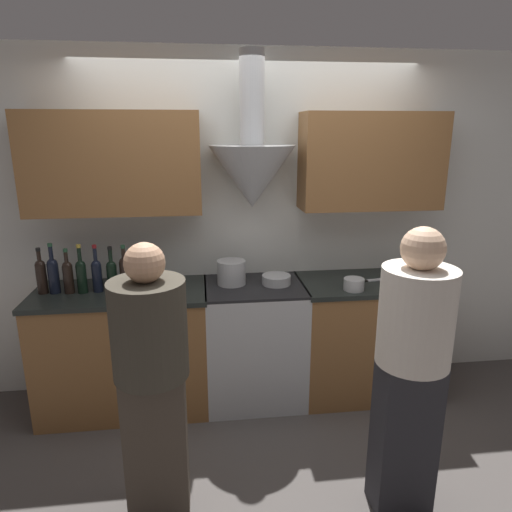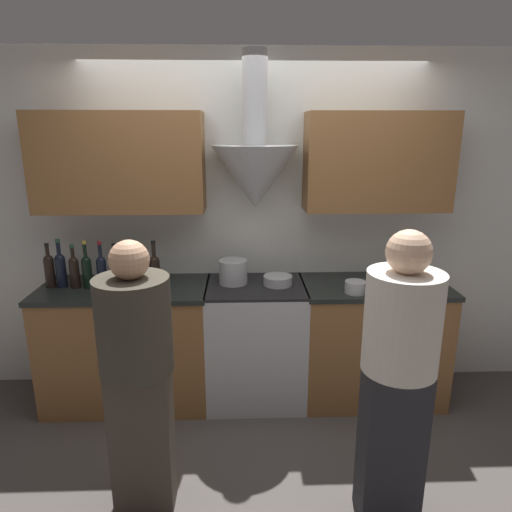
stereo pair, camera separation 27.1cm
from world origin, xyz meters
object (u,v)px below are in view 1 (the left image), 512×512
(wine_bottle_5, at_px, (112,274))
(saucepan, at_px, (354,284))
(mixing_bowl, at_px, (276,280))
(wine_bottle_2, at_px, (68,275))
(wine_bottle_8, at_px, (152,272))
(wine_bottle_0, at_px, (41,275))
(orange_fruit, at_px, (403,272))
(stock_pot, at_px, (231,272))
(wine_bottle_7, at_px, (138,272))
(wine_bottle_4, at_px, (97,274))
(wine_bottle_6, at_px, (125,272))
(person_foreground_left, at_px, (152,375))
(person_foreground_right, at_px, (411,364))
(stove_range, at_px, (254,342))
(wine_bottle_1, at_px, (53,273))
(wine_bottle_3, at_px, (81,274))

(wine_bottle_5, distance_m, saucepan, 1.71)
(mixing_bowl, bearing_deg, wine_bottle_2, -179.48)
(wine_bottle_8, relative_size, mixing_bowl, 1.61)
(wine_bottle_0, height_order, wine_bottle_8, wine_bottle_8)
(wine_bottle_5, bearing_deg, orange_fruit, 1.15)
(stock_pot, bearing_deg, wine_bottle_0, -178.25)
(wine_bottle_7, height_order, orange_fruit, wine_bottle_7)
(wine_bottle_0, distance_m, wine_bottle_4, 0.37)
(wine_bottle_4, height_order, stock_pot, wine_bottle_4)
(wine_bottle_0, relative_size, wine_bottle_4, 0.97)
(wine_bottle_4, distance_m, wine_bottle_7, 0.28)
(wine_bottle_6, height_order, person_foreground_left, person_foreground_left)
(wine_bottle_7, height_order, stock_pot, wine_bottle_7)
(orange_fruit, bearing_deg, mixing_bowl, -178.11)
(orange_fruit, bearing_deg, wine_bottle_0, -179.37)
(wine_bottle_7, bearing_deg, person_foreground_right, -37.75)
(stove_range, distance_m, wine_bottle_1, 1.53)
(stove_range, bearing_deg, wine_bottle_7, -179.79)
(wine_bottle_1, xyz_separation_m, wine_bottle_6, (0.48, -0.01, -0.00))
(wine_bottle_5, height_order, orange_fruit, wine_bottle_5)
(wine_bottle_0, bearing_deg, stove_range, -0.29)
(wine_bottle_6, xyz_separation_m, wine_bottle_8, (0.19, -0.01, -0.00))
(wine_bottle_2, xyz_separation_m, person_foreground_right, (1.98, -1.16, -0.19))
(stove_range, distance_m, wine_bottle_0, 1.60)
(wine_bottle_1, xyz_separation_m, wine_bottle_8, (0.68, -0.01, -0.01))
(wine_bottle_3, bearing_deg, stove_range, 0.62)
(wine_bottle_1, bearing_deg, saucepan, -5.33)
(wine_bottle_0, height_order, wine_bottle_4, wine_bottle_4)
(wine_bottle_1, distance_m, wine_bottle_4, 0.29)
(stock_pot, bearing_deg, person_foreground_right, -55.44)
(wine_bottle_2, distance_m, person_foreground_left, 1.24)
(stove_range, xyz_separation_m, wine_bottle_7, (-0.83, -0.00, 0.59))
(orange_fruit, relative_size, saucepan, 0.60)
(wine_bottle_0, height_order, saucepan, wine_bottle_0)
(wine_bottle_6, distance_m, saucepan, 1.63)
(stock_pot, bearing_deg, orange_fruit, -0.48)
(wine_bottle_0, height_order, wine_bottle_7, same)
(wine_bottle_0, xyz_separation_m, person_foreground_right, (2.16, -1.17, -0.19))
(stock_pot, distance_m, saucepan, 0.89)
(wine_bottle_7, distance_m, person_foreground_left, 1.08)
(wine_bottle_1, relative_size, wine_bottle_4, 1.05)
(wine_bottle_0, bearing_deg, wine_bottle_1, -1.12)
(mixing_bowl, height_order, orange_fruit, orange_fruit)
(wine_bottle_5, relative_size, orange_fruit, 3.69)
(stove_range, height_order, wine_bottle_0, wine_bottle_0)
(wine_bottle_6, distance_m, wine_bottle_7, 0.09)
(mixing_bowl, relative_size, saucepan, 1.46)
(mixing_bowl, relative_size, person_foreground_right, 0.13)
(wine_bottle_6, xyz_separation_m, saucepan, (1.61, -0.19, -0.09))
(wine_bottle_1, bearing_deg, wine_bottle_7, -0.89)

